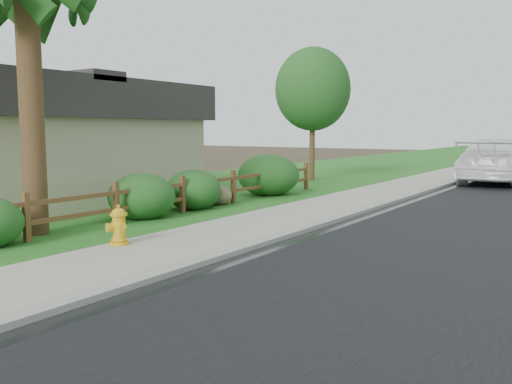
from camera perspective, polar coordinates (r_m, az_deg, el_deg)
The scene contains 13 objects.
curb at distance 39.24m, azimuth 24.90°, elevation 2.60°, with size 0.40×90.00×0.12m, color gray.
sidewalk at distance 39.46m, azimuth 23.04°, elevation 2.69°, with size 2.20×90.00×0.10m, color gray.
grass_strip at distance 39.86m, azimuth 20.35°, elevation 2.81°, with size 1.60×90.00×0.06m, color #19591D.
lawn_near at distance 41.37m, azimuth 13.33°, elevation 3.15°, with size 9.00×90.00×0.04m, color #19591D.
ranch_fence at distance 14.34m, azimuth -10.92°, elevation -0.55°, with size 0.12×16.92×1.10m.
house at distance 20.45m, azimuth -24.77°, elevation 5.17°, with size 10.60×9.60×4.05m.
fire_hydrant at distance 11.06m, azimuth -14.27°, elevation -3.53°, with size 0.52×0.43×0.80m.
white_suv at distance 26.26m, azimuth 24.06°, elevation 3.01°, with size 2.72×6.70×1.95m, color white.
boulder at distance 16.95m, azimuth -4.06°, elevation -0.36°, with size 0.97×0.73×0.65m, color brown.
shrub_b at distance 14.51m, azimuth -11.95°, elevation -0.50°, with size 1.76×1.76×1.23m, color #1D4D1B.
shrub_c at distance 16.02m, azimuth -6.61°, elevation 0.19°, with size 1.65×1.65×1.19m, color #1D4D1B.
shrub_d at distance 19.31m, azimuth 1.31°, elevation 1.77°, with size 2.20×2.20×1.50m, color #1D4D1B.
tree_near_left at distance 25.15m, azimuth 6.00°, elevation 10.69°, with size 3.43×3.43×6.09m.
Camera 1 is at (6.42, -3.70, 2.37)m, focal length 38.00 mm.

